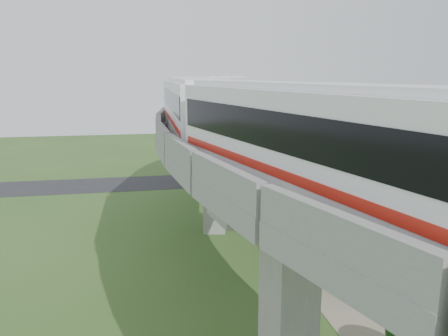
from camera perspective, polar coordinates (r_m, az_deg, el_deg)
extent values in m
plane|color=#335321|center=(31.66, 0.25, -14.69)|extent=(160.00, 160.00, 0.00)
cube|color=#7F755C|center=(35.23, 24.54, -12.92)|extent=(18.00, 26.00, 0.04)
cube|color=#232326|center=(59.72, -5.21, -1.72)|extent=(60.00, 8.00, 0.03)
cube|color=#99968E|center=(62.09, 2.96, 2.79)|extent=(2.86, 2.93, 8.40)
cube|color=#99968E|center=(61.49, 3.01, 7.21)|extent=(7.21, 5.74, 1.20)
cube|color=#99968E|center=(39.96, -1.29, -2.48)|extent=(2.35, 2.51, 8.40)
cube|color=#99968E|center=(39.03, -1.33, 4.36)|extent=(7.31, 3.58, 1.20)
cube|color=#99968E|center=(21.01, 8.46, -16.73)|extent=(2.35, 2.51, 8.40)
cube|color=#99968E|center=(19.16, 8.91, -4.05)|extent=(7.31, 3.58, 1.20)
cube|color=gray|center=(55.65, 1.35, 7.73)|extent=(16.42, 20.91, 0.80)
cube|color=gray|center=(56.80, -2.90, 8.72)|extent=(8.66, 17.08, 1.00)
cube|color=gray|center=(54.69, 5.77, 8.54)|extent=(8.66, 17.08, 1.00)
cube|color=brown|center=(56.20, -0.85, 8.25)|extent=(10.68, 18.08, 0.12)
cube|color=black|center=(56.19, -0.85, 8.37)|extent=(9.69, 17.59, 0.12)
cube|color=brown|center=(55.12, 3.59, 8.15)|extent=(10.68, 18.08, 0.12)
cube|color=black|center=(55.11, 3.59, 8.27)|extent=(9.69, 17.59, 0.12)
cube|color=gray|center=(37.60, -1.33, 5.59)|extent=(11.77, 20.03, 0.80)
cube|color=gray|center=(37.71, -7.93, 6.88)|extent=(3.22, 18.71, 1.00)
cube|color=gray|center=(37.80, 5.24, 6.95)|extent=(3.22, 18.71, 1.00)
cube|color=brown|center=(37.59, -4.71, 6.26)|extent=(5.44, 19.05, 0.12)
cube|color=black|center=(37.58, -4.71, 6.44)|extent=(4.35, 18.88, 0.12)
cube|color=brown|center=(37.64, 2.03, 6.30)|extent=(5.44, 19.05, 0.12)
cube|color=black|center=(37.63, 2.04, 6.48)|extent=(4.35, 18.88, 0.12)
cube|color=gray|center=(20.04, 7.20, -0.34)|extent=(11.77, 20.03, 0.80)
cube|color=gray|center=(18.36, -4.82, 1.44)|extent=(3.22, 18.71, 1.00)
cube|color=gray|center=(22.11, 17.30, 2.76)|extent=(3.22, 18.71, 1.00)
cube|color=brown|center=(19.07, 1.31, 0.53)|extent=(5.44, 19.05, 0.12)
cube|color=black|center=(19.05, 1.32, 0.89)|extent=(4.35, 18.88, 0.12)
cube|color=brown|center=(21.01, 12.61, 1.33)|extent=(5.44, 19.05, 0.12)
cube|color=black|center=(20.99, 12.63, 1.65)|extent=(4.35, 18.88, 0.12)
cube|color=white|center=(13.62, 11.32, 3.21)|extent=(6.30, 15.20, 3.20)
cube|color=white|center=(13.46, 11.63, 10.37)|extent=(5.59, 14.34, 0.22)
cube|color=black|center=(13.56, 11.40, 5.09)|extent=(6.21, 14.64, 1.15)
cube|color=red|center=(13.75, 11.19, 0.12)|extent=(6.21, 14.64, 0.30)
cube|color=black|center=(13.91, 11.08, -2.74)|extent=(4.97, 12.83, 0.28)
cube|color=white|center=(28.17, -4.24, 7.93)|extent=(2.74, 15.01, 3.20)
cube|color=white|center=(28.09, -4.29, 11.39)|extent=(2.20, 14.26, 0.22)
cube|color=black|center=(28.14, -4.25, 8.85)|extent=(2.80, 14.41, 1.15)
cube|color=red|center=(28.23, -4.21, 6.42)|extent=(2.80, 14.41, 0.30)
cube|color=black|center=(28.31, -4.19, 4.99)|extent=(1.94, 12.76, 0.28)
cube|color=white|center=(43.70, -3.94, 9.43)|extent=(6.38, 15.20, 3.20)
cube|color=white|center=(43.65, -3.98, 11.66)|extent=(5.67, 14.34, 0.22)
cube|color=black|center=(43.68, -3.95, 10.02)|extent=(6.29, 14.63, 1.15)
cube|color=red|center=(43.74, -3.93, 8.45)|extent=(6.29, 14.63, 0.30)
cube|color=black|center=(43.79, -3.91, 7.53)|extent=(5.04, 12.82, 0.28)
cube|color=white|center=(58.85, 0.02, 10.16)|extent=(9.61, 14.44, 3.20)
cube|color=white|center=(58.82, 0.02, 11.82)|extent=(8.78, 13.52, 0.22)
cube|color=black|center=(58.84, 0.02, 10.60)|extent=(9.38, 13.94, 1.15)
cube|color=red|center=(58.89, 0.02, 9.43)|extent=(9.38, 13.94, 0.30)
cube|color=black|center=(58.92, 0.02, 8.74)|extent=(7.83, 12.08, 0.28)
cylinder|color=#2D382D|center=(52.01, 9.53, -3.11)|extent=(0.08, 0.08, 1.50)
cube|color=#2D382D|center=(49.63, 9.50, -3.85)|extent=(1.69, 4.77, 1.40)
cylinder|color=#2D382D|center=(47.26, 9.61, -4.67)|extent=(0.08, 0.08, 1.50)
cube|color=#2D382D|center=(44.91, 9.88, -5.58)|extent=(1.23, 4.91, 1.40)
cylinder|color=#2D382D|center=(42.59, 10.34, -6.59)|extent=(0.08, 0.08, 1.50)
cube|color=#2D382D|center=(40.31, 11.03, -7.72)|extent=(0.75, 4.99, 1.40)
cylinder|color=#2D382D|center=(38.08, 11.98, -8.96)|extent=(0.08, 0.08, 1.50)
cube|color=#2D382D|center=(35.91, 13.23, -10.34)|extent=(0.27, 5.04, 1.40)
cylinder|color=#2D382D|center=(33.84, 14.85, -11.88)|extent=(0.08, 0.08, 1.50)
cube|color=#2D382D|center=(31.87, 16.89, -13.56)|extent=(0.27, 5.04, 1.40)
cylinder|color=#2D382D|center=(30.04, 19.43, -15.40)|extent=(0.08, 0.08, 1.50)
cube|color=#2D382D|center=(28.37, 22.54, -17.38)|extent=(0.75, 4.99, 1.40)
cylinder|color=#382314|center=(53.76, 8.08, -2.62)|extent=(0.18, 0.18, 1.39)
ellipsoid|color=#173C13|center=(53.39, 8.13, -0.98)|extent=(2.95, 2.95, 2.51)
cylinder|color=#382314|center=(51.10, 6.96, -3.17)|extent=(0.18, 0.18, 1.73)
ellipsoid|color=#173C13|center=(50.69, 7.01, -1.40)|extent=(2.53, 2.53, 2.15)
cylinder|color=#382314|center=(42.80, 6.60, -6.63)|extent=(0.18, 0.18, 1.14)
ellipsoid|color=#173C13|center=(42.41, 6.64, -4.99)|extent=(2.35, 2.35, 2.00)
cylinder|color=#382314|center=(39.25, 7.77, -8.09)|extent=(0.18, 0.18, 1.57)
ellipsoid|color=#173C13|center=(38.75, 7.83, -5.96)|extent=(2.50, 2.50, 2.12)
cylinder|color=#382314|center=(34.44, 10.73, -11.18)|extent=(0.18, 0.18, 1.56)
ellipsoid|color=#173C13|center=(33.81, 10.85, -8.53)|extent=(3.08, 3.08, 2.62)
cylinder|color=#382314|center=(30.82, 14.68, -14.54)|extent=(0.18, 0.18, 1.32)
ellipsoid|color=#173C13|center=(30.29, 14.80, -12.45)|extent=(1.92, 1.92, 1.63)
ellipsoid|color=#173C13|center=(24.41, 23.67, -19.31)|extent=(2.73, 2.73, 2.32)
imported|color=silver|center=(30.21, 26.44, -16.07)|extent=(3.26, 3.74, 1.22)
imported|color=black|center=(39.28, 18.11, -8.82)|extent=(4.19, 1.83, 1.20)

